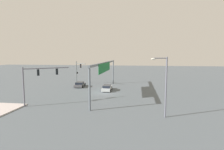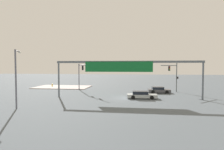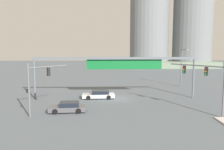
{
  "view_description": "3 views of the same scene",
  "coord_description": "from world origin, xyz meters",
  "px_view_note": "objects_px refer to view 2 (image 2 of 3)",
  "views": [
    {
      "loc": [
        35.44,
        6.71,
        7.6
      ],
      "look_at": [
        -2.83,
        1.23,
        3.31
      ],
      "focal_mm": 29.11,
      "sensor_mm": 36.0,
      "label": 1
    },
    {
      "loc": [
        -1.77,
        31.8,
        5.29
      ],
      "look_at": [
        2.69,
        -0.83,
        3.8
      ],
      "focal_mm": 30.62,
      "sensor_mm": 36.0,
      "label": 2
    },
    {
      "loc": [
        -1.4,
        -34.38,
        7.8
      ],
      "look_at": [
        -0.47,
        -1.96,
        3.81
      ],
      "focal_mm": 37.6,
      "sensor_mm": 36.0,
      "label": 3
    }
  ],
  "objects_px": {
    "traffic_signal_near_corner": "(174,73)",
    "fire_hydrant_on_curb": "(52,85)",
    "traffic_signal_opposite_side": "(82,71)",
    "sedan_car_approaching": "(142,95)",
    "sedan_car_waiting_far": "(159,90)",
    "streetlamp_curved_arm": "(16,75)"
  },
  "relations": [
    {
      "from": "sedan_car_waiting_far",
      "to": "traffic_signal_near_corner",
      "type": "bearing_deg",
      "value": 19.63
    },
    {
      "from": "traffic_signal_opposite_side",
      "to": "sedan_car_approaching",
      "type": "relative_size",
      "value": 1.2
    },
    {
      "from": "traffic_signal_near_corner",
      "to": "traffic_signal_opposite_side",
      "type": "xyz_separation_m",
      "value": [
        19.12,
        0.08,
        0.33
      ]
    },
    {
      "from": "traffic_signal_near_corner",
      "to": "sedan_car_approaching",
      "type": "relative_size",
      "value": 1.22
    },
    {
      "from": "traffic_signal_opposite_side",
      "to": "sedan_car_waiting_far",
      "type": "relative_size",
      "value": 1.32
    },
    {
      "from": "streetlamp_curved_arm",
      "to": "sedan_car_approaching",
      "type": "distance_m",
      "value": 18.76
    },
    {
      "from": "traffic_signal_opposite_side",
      "to": "fire_hydrant_on_curb",
      "type": "bearing_deg",
      "value": -162.91
    },
    {
      "from": "traffic_signal_near_corner",
      "to": "traffic_signal_opposite_side",
      "type": "height_order",
      "value": "traffic_signal_near_corner"
    },
    {
      "from": "traffic_signal_opposite_side",
      "to": "streetlamp_curved_arm",
      "type": "height_order",
      "value": "streetlamp_curved_arm"
    },
    {
      "from": "traffic_signal_near_corner",
      "to": "streetlamp_curved_arm",
      "type": "relative_size",
      "value": 0.81
    },
    {
      "from": "traffic_signal_near_corner",
      "to": "fire_hydrant_on_curb",
      "type": "relative_size",
      "value": 8.44
    },
    {
      "from": "fire_hydrant_on_curb",
      "to": "streetlamp_curved_arm",
      "type": "bearing_deg",
      "value": 105.69
    },
    {
      "from": "traffic_signal_opposite_side",
      "to": "traffic_signal_near_corner",
      "type": "bearing_deg",
      "value": 50.14
    },
    {
      "from": "traffic_signal_near_corner",
      "to": "fire_hydrant_on_curb",
      "type": "distance_m",
      "value": 30.04
    },
    {
      "from": "fire_hydrant_on_curb",
      "to": "sedan_car_approaching",
      "type": "bearing_deg",
      "value": 146.48
    },
    {
      "from": "traffic_signal_opposite_side",
      "to": "sedan_car_waiting_far",
      "type": "height_order",
      "value": "traffic_signal_opposite_side"
    },
    {
      "from": "traffic_signal_near_corner",
      "to": "sedan_car_waiting_far",
      "type": "relative_size",
      "value": 1.35
    },
    {
      "from": "traffic_signal_opposite_side",
      "to": "sedan_car_approaching",
      "type": "bearing_deg",
      "value": 15.82
    },
    {
      "from": "sedan_car_approaching",
      "to": "streetlamp_curved_arm",
      "type": "bearing_deg",
      "value": -150.97
    },
    {
      "from": "sedan_car_approaching",
      "to": "traffic_signal_opposite_side",
      "type": "bearing_deg",
      "value": 143.24
    },
    {
      "from": "sedan_car_approaching",
      "to": "fire_hydrant_on_curb",
      "type": "distance_m",
      "value": 27.06
    },
    {
      "from": "sedan_car_waiting_far",
      "to": "fire_hydrant_on_curb",
      "type": "relative_size",
      "value": 6.27
    }
  ]
}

